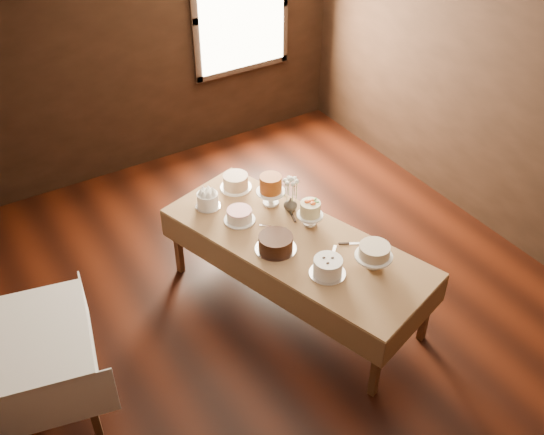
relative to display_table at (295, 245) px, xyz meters
The scene contains 20 objects.
floor 0.70m from the display_table, 154.52° to the right, with size 5.00×6.00×0.01m, color black.
wall_back 3.02m from the display_table, 93.00° to the left, with size 5.00×0.02×2.80m, color black.
wall_right 2.46m from the display_table, ahead, with size 0.02×6.00×2.80m, color black.
window 3.22m from the display_table, 68.20° to the left, with size 1.10×0.05×1.30m, color #FFEABF.
display_table is the anchor object (origin of this frame).
side_table 2.26m from the display_table, behind, with size 1.13×1.13×0.80m.
cake_meringue 0.91m from the display_table, 116.84° to the left, with size 0.27×0.27×0.14m.
cake_speckled 0.95m from the display_table, 92.94° to the left, with size 0.30×0.30×0.14m.
cake_lattice 0.56m from the display_table, 118.77° to the left, with size 0.30×0.30×0.10m.
cake_caramel 0.59m from the display_table, 79.80° to the left, with size 0.26×0.26×0.30m.
cake_chocolate 0.24m from the display_table, behind, with size 0.40×0.40×0.13m.
cake_flowers 0.30m from the display_table, 28.00° to the left, with size 0.23×0.23×0.24m.
cake_swirl 0.50m from the display_table, 92.30° to the right, with size 0.29×0.29×0.15m.
cake_cream 0.70m from the display_table, 59.73° to the right, with size 0.34×0.34×0.21m.
cake_server_a 0.35m from the display_table, 56.87° to the right, with size 0.24×0.03×0.01m, color silver.
cake_server_b 0.53m from the display_table, 37.02° to the right, with size 0.24×0.03×0.01m, color silver.
cake_server_c 0.30m from the display_table, 109.69° to the left, with size 0.24×0.03×0.01m, color silver.
cake_server_d 0.41m from the display_table, 63.18° to the left, with size 0.24×0.03×0.01m, color silver.
flower_vase 0.44m from the display_table, 62.57° to the left, with size 0.12×0.12×0.13m, color #2D2823.
flower_bouquet 0.52m from the display_table, 62.57° to the left, with size 0.14×0.14×0.20m, color white, non-canonical shape.
Camera 1 is at (-2.15, -3.25, 4.07)m, focal length 41.21 mm.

